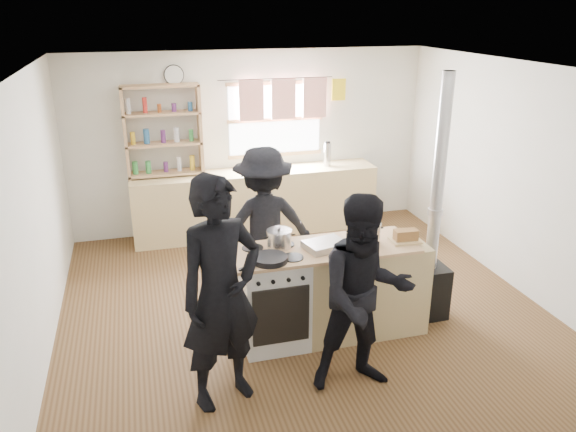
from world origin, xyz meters
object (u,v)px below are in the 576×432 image
object	(u,v)px
roast_tray	(325,245)
bread_board	(406,237)
skillet_greens	(270,259)
cooking_island	(332,290)
person_far	(264,225)
stockpot_stove	(279,239)
thermos	(327,154)
flue_heater	(431,259)
stockpot_counter	(365,233)
person_near_left	(221,294)
person_near_right	(364,295)

from	to	relation	value
roast_tray	bread_board	xyz separation A→B (m)	(0.79, -0.05, 0.01)
skillet_greens	roast_tray	bearing A→B (deg)	14.26
cooking_island	person_far	size ratio (longest dim) A/B	1.16
stockpot_stove	bread_board	xyz separation A→B (m)	(1.19, -0.20, -0.03)
stockpot_stove	bread_board	size ratio (longest dim) A/B	0.81
bread_board	roast_tray	bearing A→B (deg)	176.11
cooking_island	thermos	bearing A→B (deg)	72.04
cooking_island	flue_heater	world-z (taller)	flue_heater
cooking_island	skillet_greens	xyz separation A→B (m)	(-0.66, -0.17, 0.49)
stockpot_stove	bread_board	world-z (taller)	stockpot_stove
stockpot_stove	stockpot_counter	xyz separation A→B (m)	(0.81, -0.11, 0.02)
thermos	roast_tray	world-z (taller)	thermos
flue_heater	person_far	size ratio (longest dim) A/B	1.47
thermos	bread_board	size ratio (longest dim) A/B	1.14
person_near_left	person_far	xyz separation A→B (m)	(0.70, 1.59, -0.11)
cooking_island	person_near_left	xyz separation A→B (m)	(-1.17, -0.70, 0.49)
cooking_island	stockpot_counter	bearing A→B (deg)	0.30
roast_tray	person_far	xyz separation A→B (m)	(-0.37, 0.92, -0.12)
cooking_island	bread_board	xyz separation A→B (m)	(0.70, -0.08, 0.51)
person_far	stockpot_counter	bearing A→B (deg)	129.67
thermos	skillet_greens	world-z (taller)	thermos
person_near_left	cooking_island	bearing A→B (deg)	9.58
stockpot_counter	thermos	bearing A→B (deg)	78.01
stockpot_counter	person_near_right	bearing A→B (deg)	-112.34
cooking_island	person_near_right	world-z (taller)	person_near_right
roast_tray	person_far	bearing A→B (deg)	112.23
stockpot_counter	flue_heater	bearing A→B (deg)	3.77
roast_tray	stockpot_stove	xyz separation A→B (m)	(-0.40, 0.14, 0.05)
cooking_island	roast_tray	size ratio (longest dim) A/B	4.66
bread_board	flue_heater	size ratio (longest dim) A/B	0.12
thermos	cooking_island	xyz separation A→B (m)	(-0.90, -2.77, -0.60)
bread_board	person_far	world-z (taller)	person_far
roast_tray	stockpot_stove	distance (m)	0.43
skillet_greens	person_near_right	bearing A→B (deg)	-46.44
stockpot_counter	bread_board	size ratio (longest dim) A/B	1.04
skillet_greens	stockpot_stove	bearing A→B (deg)	60.84
cooking_island	person_near_left	distance (m)	1.45
flue_heater	stockpot_stove	bearing A→B (deg)	177.69
skillet_greens	flue_heater	world-z (taller)	flue_heater
flue_heater	stockpot_counter	bearing A→B (deg)	-176.23
person_near_left	skillet_greens	bearing A→B (deg)	24.52
skillet_greens	flue_heater	size ratio (longest dim) A/B	0.17
stockpot_counter	person_far	size ratio (longest dim) A/B	0.18
thermos	person_near_left	distance (m)	4.04
thermos	stockpot_stove	size ratio (longest dim) A/B	1.41
stockpot_stove	cooking_island	bearing A→B (deg)	-13.00
thermos	person_far	bearing A→B (deg)	-126.00
skillet_greens	stockpot_counter	bearing A→B (deg)	10.12
thermos	cooking_island	world-z (taller)	thermos
skillet_greens	bread_board	bearing A→B (deg)	3.76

